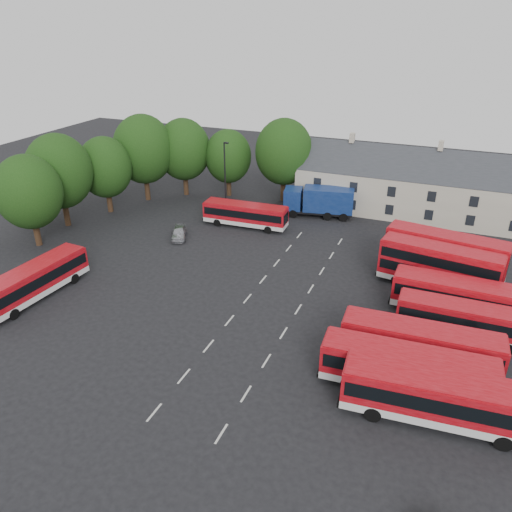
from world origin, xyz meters
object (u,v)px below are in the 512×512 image
Objects in this scene: bus_west at (34,279)px; silver_car at (179,232)px; bus_dd_south at (439,265)px; lamppost at (225,178)px; bus_row_a at (440,396)px; box_truck at (320,200)px.

bus_west reaches higher than silver_car.
bus_dd_south is 1.14× the size of lamppost.
bus_dd_south is at bearing -28.15° from silver_car.
silver_car is 0.41× the size of lamppost.
bus_row_a is 39.55m from lamppost.
silver_car is (-13.47, -13.08, -1.48)m from box_truck.
bus_west is at bearing -133.13° from box_truck.
silver_car is (-30.52, 19.51, -1.39)m from bus_row_a.
bus_west is 1.23× the size of box_truck.
box_truck is 2.26× the size of silver_car.
box_truck is (-15.71, 14.38, -0.40)m from bus_dd_south.
bus_west is at bearing 171.88° from bus_row_a.
box_truck is (18.90, 30.16, 0.27)m from bus_west.
bus_row_a is at bearing -73.44° from box_truck.
lamppost is at bearing 131.32° from bus_row_a.
lamppost reaches higher than bus_row_a.
box_truck is at bearing 18.55° from silver_car.
bus_west is at bearing -147.27° from bus_dd_south.
lamppost is (-26.81, 9.38, 2.70)m from bus_dd_south.
lamppost reaches higher than bus_west.
bus_dd_south reaches higher than bus_row_a.
silver_car is at bearing -13.75° from bus_west.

